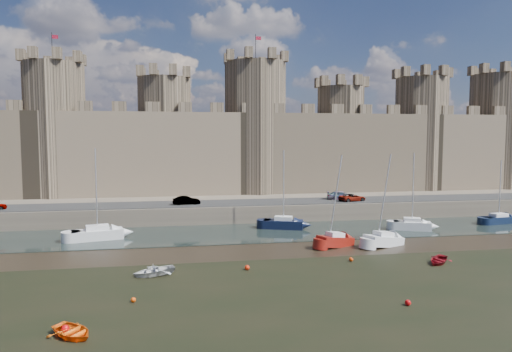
# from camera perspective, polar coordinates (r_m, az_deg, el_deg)

# --- Properties ---
(ground) EXTENTS (160.00, 160.00, 0.00)m
(ground) POSITION_cam_1_polar(r_m,az_deg,el_deg) (37.11, 9.70, -14.45)
(ground) COLOR black
(ground) RESTS_ON ground
(seaweed_patch) EXTENTS (70.00, 34.00, 0.01)m
(seaweed_patch) POSITION_cam_1_polar(r_m,az_deg,el_deg) (31.88, 13.45, -17.80)
(seaweed_patch) COLOR black
(seaweed_patch) RESTS_ON ground
(water_channel) EXTENTS (160.00, 12.00, 0.08)m
(water_channel) POSITION_cam_1_polar(r_m,az_deg,el_deg) (59.47, 1.95, -7.02)
(water_channel) COLOR black
(water_channel) RESTS_ON ground
(quay) EXTENTS (160.00, 60.00, 2.50)m
(quay) POSITION_cam_1_polar(r_m,az_deg,el_deg) (94.39, -2.47, -1.90)
(quay) COLOR #4C443A
(quay) RESTS_ON ground
(road) EXTENTS (160.00, 7.00, 0.10)m
(road) POSITION_cam_1_polar(r_m,az_deg,el_deg) (68.72, 0.27, -3.29)
(road) COLOR black
(road) RESTS_ON quay
(castle) EXTENTS (108.50, 11.00, 29.00)m
(castle) POSITION_cam_1_polar(r_m,az_deg,el_deg) (81.78, -1.88, 4.40)
(castle) COLOR #42382B
(castle) RESTS_ON quay
(car_1) EXTENTS (4.03, 1.73, 1.29)m
(car_1) POSITION_cam_1_polar(r_m,az_deg,el_deg) (66.89, -8.69, -3.06)
(car_1) COLOR gray
(car_1) RESTS_ON quay
(car_2) EXTENTS (4.95, 2.96, 1.34)m
(car_2) POSITION_cam_1_polar(r_m,az_deg,el_deg) (72.77, 10.67, -2.43)
(car_2) COLOR gray
(car_2) RESTS_ON quay
(car_3) EXTENTS (4.62, 3.04, 1.18)m
(car_3) POSITION_cam_1_polar(r_m,az_deg,el_deg) (71.31, 11.95, -2.67)
(car_3) COLOR gray
(car_3) RESTS_ON quay
(sailboat_0) EXTENTS (6.20, 3.56, 10.91)m
(sailboat_0) POSITION_cam_1_polar(r_m,az_deg,el_deg) (58.05, -19.20, -6.77)
(sailboat_0) COLOR silver
(sailboat_0) RESTS_ON ground
(sailboat_1) EXTENTS (5.62, 3.64, 10.50)m
(sailboat_1) POSITION_cam_1_polar(r_m,az_deg,el_deg) (61.48, 3.45, -5.89)
(sailboat_1) COLOR black
(sailboat_1) RESTS_ON ground
(sailboat_2) EXTENTS (5.05, 3.49, 10.16)m
(sailboat_2) POSITION_cam_1_polar(r_m,az_deg,el_deg) (63.96, 18.92, -5.73)
(sailboat_2) COLOR silver
(sailboat_2) RESTS_ON ground
(sailboat_3) EXTENTS (5.38, 2.83, 8.98)m
(sailboat_3) POSITION_cam_1_polar(r_m,az_deg,el_deg) (73.79, 28.07, -4.74)
(sailboat_3) COLOR black
(sailboat_3) RESTS_ON ground
(sailboat_4) EXTENTS (4.73, 3.40, 10.31)m
(sailboat_4) POSITION_cam_1_polar(r_m,az_deg,el_deg) (52.53, 9.87, -7.87)
(sailboat_4) COLOR maroon
(sailboat_4) RESTS_ON ground
(sailboat_5) EXTENTS (5.19, 3.57, 10.44)m
(sailboat_5) POSITION_cam_1_polar(r_m,az_deg,el_deg) (53.94, 15.65, -7.65)
(sailboat_5) COLOR silver
(sailboat_5) RESTS_ON ground
(dinghy_0) EXTENTS (3.82, 3.80, 0.65)m
(dinghy_0) POSITION_cam_1_polar(r_m,az_deg,el_deg) (31.53, -21.97, -17.65)
(dinghy_0) COLOR #EC5B0D
(dinghy_0) RESTS_ON ground
(dinghy_3) EXTENTS (1.70, 1.59, 0.72)m
(dinghy_3) POSITION_cam_1_polar(r_m,az_deg,el_deg) (43.50, -12.67, -11.11)
(dinghy_3) COLOR silver
(dinghy_3) RESTS_ON ground
(dinghy_4) EXTENTS (3.51, 3.44, 0.60)m
(dinghy_4) POSITION_cam_1_polar(r_m,az_deg,el_deg) (48.32, 21.84, -9.81)
(dinghy_4) COLOR maroon
(dinghy_4) RESTS_ON ground
(dinghy_6) EXTENTS (4.21, 3.46, 0.76)m
(dinghy_6) POSITION_cam_1_polar(r_m,az_deg,el_deg) (42.23, -12.67, -11.57)
(dinghy_6) COLOR silver
(dinghy_6) RESTS_ON ground
(buoy_0) EXTENTS (0.38, 0.38, 0.38)m
(buoy_0) POSITION_cam_1_polar(r_m,az_deg,el_deg) (36.21, -15.09, -14.73)
(buoy_0) COLOR #CA3E09
(buoy_0) RESTS_ON ground
(buoy_1) EXTENTS (0.48, 0.48, 0.48)m
(buoy_1) POSITION_cam_1_polar(r_m,az_deg,el_deg) (42.94, -1.11, -11.38)
(buoy_1) COLOR red
(buoy_1) RESTS_ON ground
(buoy_2) EXTENTS (0.44, 0.44, 0.44)m
(buoy_2) POSITION_cam_1_polar(r_m,az_deg,el_deg) (36.14, 18.46, -14.79)
(buoy_2) COLOR #BC0809
(buoy_2) RESTS_ON ground
(buoy_3) EXTENTS (0.41, 0.41, 0.41)m
(buoy_3) POSITION_cam_1_polar(r_m,az_deg,el_deg) (46.74, 11.80, -10.17)
(buoy_3) COLOR #C33508
(buoy_3) RESTS_ON ground
(buoy_4) EXTENTS (0.48, 0.48, 0.48)m
(buoy_4) POSITION_cam_1_polar(r_m,az_deg,el_deg) (32.45, -22.74, -17.19)
(buoy_4) COLOR red
(buoy_4) RESTS_ON ground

